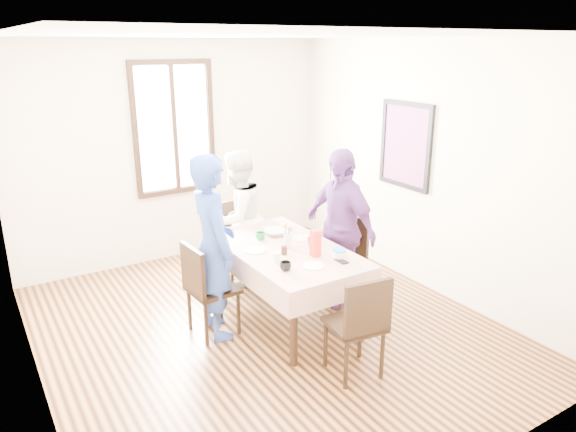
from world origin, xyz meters
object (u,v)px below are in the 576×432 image
(dining_table, at_px, (285,285))
(person_far, at_px, (236,218))
(chair_right, at_px, (340,261))
(chair_near, at_px, (354,324))
(chair_far, at_px, (236,244))
(chair_left, at_px, (213,289))
(person_right, at_px, (339,228))
(person_left, at_px, (213,247))

(dining_table, relative_size, person_far, 1.01)
(chair_right, bearing_deg, chair_near, 138.04)
(chair_right, bearing_deg, chair_far, 24.94)
(dining_table, height_order, chair_right, chair_right)
(chair_right, distance_m, chair_far, 1.24)
(chair_left, relative_size, chair_far, 1.00)
(chair_left, bearing_deg, chair_right, 82.28)
(dining_table, height_order, chair_left, chair_left)
(person_far, relative_size, person_right, 0.93)
(person_far, bearing_deg, chair_far, -109.48)
(person_left, relative_size, person_right, 1.05)
(chair_far, distance_m, chair_near, 2.15)
(chair_left, height_order, person_right, person_right)
(dining_table, distance_m, chair_right, 0.71)
(person_right, bearing_deg, chair_near, -36.20)
(dining_table, height_order, chair_far, chair_far)
(dining_table, height_order, person_left, person_left)
(dining_table, xyz_separation_m, chair_far, (-0.00, 1.07, 0.08))
(dining_table, distance_m, person_right, 0.83)
(chair_left, distance_m, chair_far, 1.17)
(person_far, bearing_deg, chair_left, 32.55)
(person_left, distance_m, person_right, 1.38)
(dining_table, distance_m, chair_near, 1.08)
(person_far, xyz_separation_m, person_right, (0.69, -1.00, 0.06))
(chair_near, height_order, person_left, person_left)
(chair_far, height_order, person_far, person_far)
(chair_far, xyz_separation_m, person_right, (0.69, -1.02, 0.37))
(dining_table, distance_m, chair_left, 0.73)
(chair_near, xyz_separation_m, person_left, (-0.69, 1.22, 0.41))
(chair_left, xyz_separation_m, person_right, (1.40, -0.10, 0.37))
(person_right, bearing_deg, person_far, -150.20)
(chair_right, bearing_deg, dining_table, 84.23)
(dining_table, relative_size, chair_right, 1.71)
(chair_left, distance_m, chair_right, 1.42)
(chair_left, relative_size, person_far, 0.59)
(person_right, bearing_deg, chair_far, -150.71)
(dining_table, xyz_separation_m, chair_left, (-0.71, 0.15, 0.08))
(dining_table, distance_m, person_left, 0.86)
(person_right, bearing_deg, chair_right, 85.36)
(person_left, bearing_deg, chair_right, -89.14)
(person_left, bearing_deg, person_right, -89.20)
(person_left, xyz_separation_m, person_far, (0.69, 0.91, -0.10))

